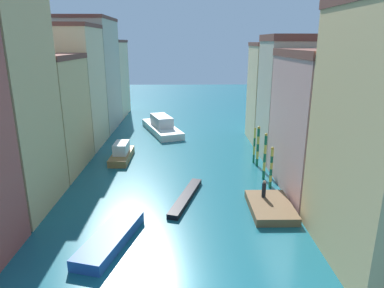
{
  "coord_description": "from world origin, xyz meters",
  "views": [
    {
      "loc": [
        1.23,
        -17.25,
        14.03
      ],
      "look_at": [
        1.98,
        24.84,
        1.5
      ],
      "focal_mm": 32.16,
      "sensor_mm": 36.0,
      "label": 1
    }
  ],
  "objects_px": {
    "mooring_pole_1": "(265,156)",
    "motorboat_0": "(110,238)",
    "waterfront_dock": "(270,207)",
    "mooring_pole_0": "(271,167)",
    "motorboat_1": "(122,153)",
    "person_on_dock": "(264,189)",
    "gondola_black": "(186,197)",
    "mooring_pole_2": "(258,146)",
    "mooring_pole_3": "(254,145)",
    "vaporetto_white": "(162,126)"
  },
  "relations": [
    {
      "from": "person_on_dock",
      "to": "mooring_pole_2",
      "type": "xyz_separation_m",
      "value": [
        1.4,
        9.89,
        1.04
      ]
    },
    {
      "from": "mooring_pole_2",
      "to": "motorboat_0",
      "type": "distance_m",
      "value": 21.26
    },
    {
      "from": "mooring_pole_0",
      "to": "gondola_black",
      "type": "distance_m",
      "value": 9.0
    },
    {
      "from": "mooring_pole_0",
      "to": "motorboat_1",
      "type": "distance_m",
      "value": 18.72
    },
    {
      "from": "vaporetto_white",
      "to": "motorboat_0",
      "type": "bearing_deg",
      "value": -92.8
    },
    {
      "from": "gondola_black",
      "to": "motorboat_0",
      "type": "bearing_deg",
      "value": -127.31
    },
    {
      "from": "mooring_pole_1",
      "to": "motorboat_0",
      "type": "height_order",
      "value": "mooring_pole_1"
    },
    {
      "from": "mooring_pole_3",
      "to": "waterfront_dock",
      "type": "bearing_deg",
      "value": -94.06
    },
    {
      "from": "vaporetto_white",
      "to": "motorboat_1",
      "type": "relative_size",
      "value": 1.97
    },
    {
      "from": "waterfront_dock",
      "to": "motorboat_1",
      "type": "bearing_deg",
      "value": 137.9
    },
    {
      "from": "person_on_dock",
      "to": "gondola_black",
      "type": "distance_m",
      "value": 7.14
    },
    {
      "from": "mooring_pole_2",
      "to": "gondola_black",
      "type": "xyz_separation_m",
      "value": [
        -8.37,
        -8.86,
        -2.22
      ]
    },
    {
      "from": "waterfront_dock",
      "to": "mooring_pole_2",
      "type": "xyz_separation_m",
      "value": [
        1.05,
        11.18,
        2.12
      ]
    },
    {
      "from": "waterfront_dock",
      "to": "mooring_pole_0",
      "type": "bearing_deg",
      "value": 77.16
    },
    {
      "from": "motorboat_0",
      "to": "vaporetto_white",
      "type": "bearing_deg",
      "value": 87.2
    },
    {
      "from": "mooring_pole_3",
      "to": "motorboat_0",
      "type": "relative_size",
      "value": 0.57
    },
    {
      "from": "vaporetto_white",
      "to": "mooring_pole_3",
      "type": "bearing_deg",
      "value": -51.14
    },
    {
      "from": "waterfront_dock",
      "to": "mooring_pole_1",
      "type": "xyz_separation_m",
      "value": [
        0.95,
        7.09,
        2.24
      ]
    },
    {
      "from": "person_on_dock",
      "to": "mooring_pole_3",
      "type": "xyz_separation_m",
      "value": [
        1.23,
        11.05,
        0.81
      ]
    },
    {
      "from": "mooring_pole_0",
      "to": "motorboat_0",
      "type": "height_order",
      "value": "mooring_pole_0"
    },
    {
      "from": "person_on_dock",
      "to": "vaporetto_white",
      "type": "bearing_deg",
      "value": 112.63
    },
    {
      "from": "person_on_dock",
      "to": "waterfront_dock",
      "type": "bearing_deg",
      "value": -74.84
    },
    {
      "from": "mooring_pole_0",
      "to": "vaporetto_white",
      "type": "relative_size",
      "value": 0.34
    },
    {
      "from": "mooring_pole_3",
      "to": "motorboat_0",
      "type": "height_order",
      "value": "mooring_pole_3"
    },
    {
      "from": "waterfront_dock",
      "to": "gondola_black",
      "type": "xyz_separation_m",
      "value": [
        -7.32,
        2.32,
        -0.11
      ]
    },
    {
      "from": "person_on_dock",
      "to": "mooring_pole_1",
      "type": "distance_m",
      "value": 6.06
    },
    {
      "from": "mooring_pole_3",
      "to": "person_on_dock",
      "type": "bearing_deg",
      "value": -96.34
    },
    {
      "from": "mooring_pole_3",
      "to": "mooring_pole_0",
      "type": "bearing_deg",
      "value": -88.27
    },
    {
      "from": "mooring_pole_2",
      "to": "gondola_black",
      "type": "bearing_deg",
      "value": -133.37
    },
    {
      "from": "vaporetto_white",
      "to": "motorboat_1",
      "type": "xyz_separation_m",
      "value": [
        -4.07,
        -13.54,
        -0.14
      ]
    },
    {
      "from": "waterfront_dock",
      "to": "mooring_pole_3",
      "type": "relative_size",
      "value": 1.3
    },
    {
      "from": "person_on_dock",
      "to": "mooring_pole_1",
      "type": "bearing_deg",
      "value": 77.4
    },
    {
      "from": "waterfront_dock",
      "to": "gondola_black",
      "type": "distance_m",
      "value": 7.68
    },
    {
      "from": "mooring_pole_1",
      "to": "mooring_pole_2",
      "type": "distance_m",
      "value": 4.09
    },
    {
      "from": "gondola_black",
      "to": "waterfront_dock",
      "type": "bearing_deg",
      "value": -17.61
    },
    {
      "from": "mooring_pole_1",
      "to": "motorboat_0",
      "type": "distance_m",
      "value": 18.32
    },
    {
      "from": "motorboat_0",
      "to": "mooring_pole_3",
      "type": "bearing_deg",
      "value": 51.53
    },
    {
      "from": "motorboat_0",
      "to": "motorboat_1",
      "type": "height_order",
      "value": "motorboat_1"
    },
    {
      "from": "person_on_dock",
      "to": "gondola_black",
      "type": "height_order",
      "value": "person_on_dock"
    },
    {
      "from": "mooring_pole_2",
      "to": "motorboat_1",
      "type": "distance_m",
      "value": 16.61
    },
    {
      "from": "person_on_dock",
      "to": "mooring_pole_2",
      "type": "relative_size",
      "value": 0.33
    },
    {
      "from": "mooring_pole_1",
      "to": "mooring_pole_3",
      "type": "xyz_separation_m",
      "value": [
        -0.07,
        5.25,
        -0.36
      ]
    },
    {
      "from": "mooring_pole_1",
      "to": "motorboat_1",
      "type": "relative_size",
      "value": 0.79
    },
    {
      "from": "mooring_pole_3",
      "to": "vaporetto_white",
      "type": "relative_size",
      "value": 0.34
    },
    {
      "from": "waterfront_dock",
      "to": "mooring_pole_1",
      "type": "relative_size",
      "value": 1.12
    },
    {
      "from": "motorboat_1",
      "to": "mooring_pole_0",
      "type": "bearing_deg",
      "value": -28.69
    },
    {
      "from": "person_on_dock",
      "to": "motorboat_1",
      "type": "bearing_deg",
      "value": 140.04
    },
    {
      "from": "person_on_dock",
      "to": "vaporetto_white",
      "type": "height_order",
      "value": "vaporetto_white"
    },
    {
      "from": "mooring_pole_2",
      "to": "mooring_pole_1",
      "type": "bearing_deg",
      "value": -91.45
    },
    {
      "from": "person_on_dock",
      "to": "gondola_black",
      "type": "xyz_separation_m",
      "value": [
        -6.97,
        1.03,
        -1.18
      ]
    }
  ]
}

